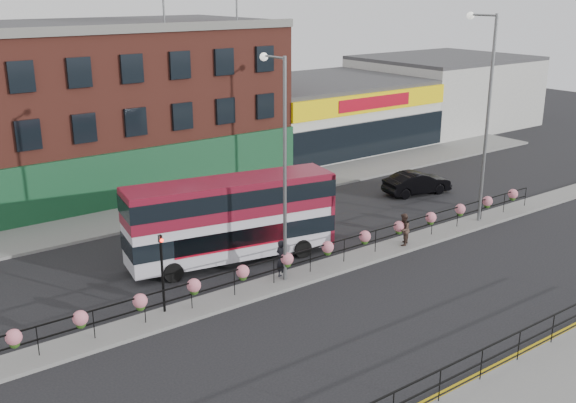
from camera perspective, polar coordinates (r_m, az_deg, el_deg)
ground at (r=30.97m, az=3.34°, el=-5.77°), size 120.00×120.00×0.00m
south_pavement at (r=24.12m, az=22.60°, el=-14.29°), size 60.00×4.00×0.15m
north_pavement at (r=40.26m, az=-7.69°, el=-0.18°), size 60.00×4.00×0.15m
median at (r=30.94m, az=3.34°, el=-5.64°), size 60.00×1.60×0.15m
yellow_line_inner at (r=25.16m, az=18.04°, el=-12.54°), size 60.00×0.10×0.01m
yellow_line_outer at (r=25.07m, az=18.38°, el=-12.68°), size 60.00×0.10×0.01m
brick_building at (r=44.61m, az=-17.58°, el=7.59°), size 25.00×12.21×10.30m
supermarket at (r=54.81m, az=2.84°, el=7.50°), size 15.00×12.25×5.30m
warehouse_east at (r=65.08m, az=13.00°, el=9.13°), size 14.50×12.00×6.30m
median_railing at (r=30.57m, az=3.38°, el=-3.96°), size 30.04×0.56×1.23m
south_railing at (r=23.05m, az=16.11°, el=-12.55°), size 20.04×0.05×1.12m
double_decker_bus at (r=31.16m, az=-4.78°, el=-0.86°), size 10.06×4.08×3.96m
car at (r=42.62m, az=10.86°, el=1.56°), size 3.25×4.91×1.41m
pedestrian_a at (r=29.40m, az=-0.53°, el=-4.88°), size 0.74×0.58×1.76m
pedestrian_b at (r=33.57m, az=9.74°, el=-2.34°), size 1.35×1.33×1.62m
lamp_column_west at (r=27.88m, az=-0.57°, el=4.28°), size 0.34×1.69×9.61m
lamp_column_east at (r=36.90m, az=16.32°, el=8.15°), size 0.39×1.92×10.96m
traffic_light_median at (r=26.28m, az=-10.66°, el=-4.62°), size 0.15×0.28×3.65m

